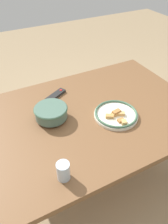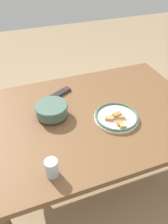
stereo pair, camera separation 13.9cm
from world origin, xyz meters
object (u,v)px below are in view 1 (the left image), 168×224
Objects in this scene: tv_remote at (56,95)px; drinking_glass at (63,171)px; food_plate at (116,114)px; noodle_bowl at (51,112)px.

drinking_glass is at bearing -46.06° from tv_remote.
food_plate is at bearing 6.54° from tv_remote.
noodle_bowl is 1.19× the size of tv_remote.
food_plate is 0.47m from tv_remote.
drinking_glass is (-0.48, -0.27, 0.03)m from food_plate.
tv_remote is at bearing 62.35° from noodle_bowl.
noodle_bowl is at bearing 155.57° from food_plate.
food_plate is at bearing 28.78° from drinking_glass.
noodle_bowl is 0.25m from tv_remote.
food_plate is at bearing -24.43° from noodle_bowl.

